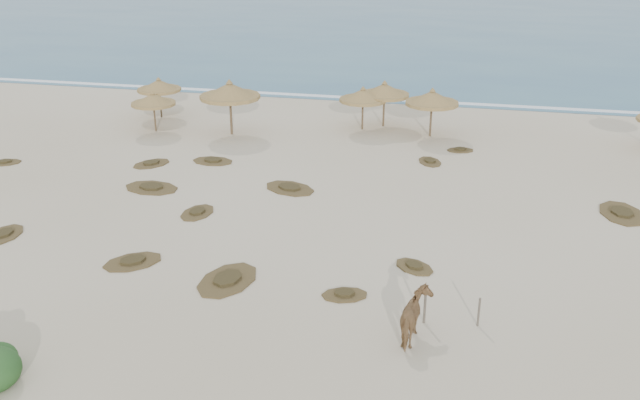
# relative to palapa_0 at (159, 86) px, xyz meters

# --- Properties ---
(ground) EXTENTS (160.00, 160.00, 0.00)m
(ground) POSITION_rel_palapa_0_xyz_m (11.15, -18.67, -1.97)
(ground) COLOR beige
(ground) RESTS_ON ground
(ocean) EXTENTS (200.00, 100.00, 0.01)m
(ocean) POSITION_rel_palapa_0_xyz_m (11.15, 56.33, -1.96)
(ocean) COLOR #2B5A83
(ocean) RESTS_ON ground
(foam_line) EXTENTS (70.00, 0.60, 0.01)m
(foam_line) POSITION_rel_palapa_0_xyz_m (11.15, 7.33, -1.96)
(foam_line) COLOR white
(foam_line) RESTS_ON ground
(palapa_0) EXTENTS (3.34, 3.34, 2.53)m
(palapa_0) POSITION_rel_palapa_0_xyz_m (0.00, 0.00, 0.00)
(palapa_0) COLOR brown
(palapa_0) RESTS_ON ground
(palapa_1) EXTENTS (2.73, 2.73, 2.42)m
(palapa_1) POSITION_rel_palapa_0_xyz_m (0.97, -2.99, -0.09)
(palapa_1) COLOR brown
(palapa_1) RESTS_ON ground
(palapa_2) EXTENTS (3.71, 3.71, 3.23)m
(palapa_2) POSITION_rel_palapa_0_xyz_m (5.54, -2.62, 0.54)
(palapa_2) COLOR brown
(palapa_2) RESTS_ON ground
(palapa_3) EXTENTS (3.64, 3.64, 2.60)m
(palapa_3) POSITION_rel_palapa_0_xyz_m (12.77, -0.02, 0.05)
(palapa_3) COLOR brown
(palapa_3) RESTS_ON ground
(palapa_4) EXTENTS (3.82, 3.82, 2.79)m
(palapa_4) POSITION_rel_palapa_0_xyz_m (13.90, 0.93, 0.20)
(palapa_4) COLOR brown
(palapa_4) RESTS_ON ground
(palapa_5) EXTENTS (3.28, 3.28, 2.84)m
(palapa_5) POSITION_rel_palapa_0_xyz_m (16.79, -0.56, 0.24)
(palapa_5) COLOR brown
(palapa_5) RESTS_ON ground
(horse) EXTENTS (0.92, 1.87, 1.55)m
(horse) POSITION_rel_palapa_0_xyz_m (17.89, -21.76, -1.19)
(horse) COLOR #9A6D46
(horse) RESTS_ON ground
(fence_post_near) EXTENTS (0.10, 0.10, 1.12)m
(fence_post_near) POSITION_rel_palapa_0_xyz_m (18.09, -20.72, -1.41)
(fence_post_near) COLOR brown
(fence_post_near) RESTS_ON ground
(fence_post_far) EXTENTS (0.08, 0.08, 0.98)m
(fence_post_far) POSITION_rel_palapa_0_xyz_m (19.75, -20.54, -1.47)
(fence_post_far) COLOR brown
(fence_post_far) RESTS_ON ground
(scrub_0) EXTENTS (1.46, 2.09, 0.16)m
(scrub_0) POSITION_rel_palapa_0_xyz_m (1.17, -17.77, -1.91)
(scrub_0) COLOR brown
(scrub_0) RESTS_ON ground
(scrub_1) EXTENTS (2.89, 2.11, 0.16)m
(scrub_1) POSITION_rel_palapa_0_xyz_m (4.71, -11.71, -1.91)
(scrub_1) COLOR brown
(scrub_1) RESTS_ON ground
(scrub_2) EXTENTS (1.51, 2.07, 0.16)m
(scrub_2) POSITION_rel_palapa_0_xyz_m (7.90, -14.04, -1.91)
(scrub_2) COLOR brown
(scrub_2) RESTS_ON ground
(scrub_3) EXTENTS (3.03, 2.57, 0.16)m
(scrub_3) POSITION_rel_palapa_0_xyz_m (11.03, -10.40, -1.91)
(scrub_3) COLOR brown
(scrub_3) RESTS_ON ground
(scrub_4) EXTENTS (1.91, 1.82, 0.16)m
(scrub_4) POSITION_rel_palapa_0_xyz_m (17.44, -17.06, -1.91)
(scrub_4) COLOR brown
(scrub_4) RESTS_ON ground
(scrub_5) EXTENTS (2.10, 2.96, 0.16)m
(scrub_5) POSITION_rel_palapa_0_xyz_m (25.65, -10.22, -1.91)
(scrub_5) COLOR brown
(scrub_5) RESTS_ON ground
(scrub_6) EXTENTS (2.20, 2.35, 0.16)m
(scrub_6) POSITION_rel_palapa_0_xyz_m (3.25, -8.56, -1.91)
(scrub_6) COLOR brown
(scrub_6) RESTS_ON ground
(scrub_7) EXTENTS (1.64, 1.97, 0.16)m
(scrub_7) POSITION_rel_palapa_0_xyz_m (17.13, -5.20, -1.91)
(scrub_7) COLOR brown
(scrub_7) RESTS_ON ground
(scrub_8) EXTENTS (1.90, 1.65, 0.16)m
(scrub_8) POSITION_rel_palapa_0_xyz_m (-4.18, -9.99, -1.91)
(scrub_8) COLOR brown
(scrub_8) RESTS_ON ground
(scrub_9) EXTENTS (2.37, 3.11, 0.16)m
(scrub_9) POSITION_rel_palapa_0_xyz_m (11.15, -19.46, -1.91)
(scrub_9) COLOR brown
(scrub_9) RESTS_ON ground
(scrub_10) EXTENTS (1.63, 1.28, 0.16)m
(scrub_10) POSITION_rel_palapa_0_xyz_m (18.60, -2.93, -1.91)
(scrub_10) COLOR brown
(scrub_10) RESTS_ON ground
(scrub_11) EXTENTS (2.59, 2.53, 0.16)m
(scrub_11) POSITION_rel_palapa_0_xyz_m (7.27, -18.88, -1.91)
(scrub_11) COLOR brown
(scrub_11) RESTS_ON ground
(scrub_12) EXTENTS (1.82, 1.47, 0.16)m
(scrub_12) POSITION_rel_palapa_0_xyz_m (15.34, -19.60, -1.91)
(scrub_12) COLOR brown
(scrub_12) RESTS_ON ground
(scrub_13) EXTENTS (2.22, 1.51, 0.16)m
(scrub_13) POSITION_rel_palapa_0_xyz_m (6.17, -7.49, -1.91)
(scrub_13) COLOR brown
(scrub_13) RESTS_ON ground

